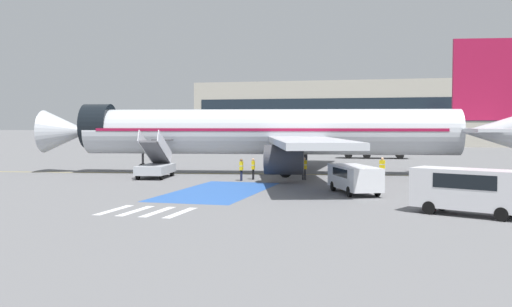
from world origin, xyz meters
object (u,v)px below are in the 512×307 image
at_px(service_van_1, 355,177).
at_px(terminal_building, 401,113).
at_px(baggage_cart, 360,179).
at_px(ground_crew_0, 241,168).
at_px(airliner, 277,132).
at_px(service_van_0, 471,188).
at_px(boarding_stairs_forward, 156,166).
at_px(fuel_tanker, 373,145).
at_px(ground_crew_2, 253,167).
at_px(ground_crew_1, 382,167).
at_px(ground_crew_3, 304,167).

distance_m(service_van_1, terminal_building, 85.54).
distance_m(baggage_cart, ground_crew_0, 8.96).
height_order(airliner, terminal_building, terminal_building).
relative_size(service_van_1, terminal_building, 0.07).
xyz_separation_m(airliner, baggage_cart, (7.51, -5.17, -3.38)).
relative_size(service_van_0, baggage_cart, 1.92).
height_order(boarding_stairs_forward, terminal_building, terminal_building).
xyz_separation_m(fuel_tanker, service_van_1, (1.61, -38.91, -0.60)).
relative_size(boarding_stairs_forward, baggage_cart, 1.85).
distance_m(ground_crew_0, ground_crew_2, 1.36).
bearing_deg(service_van_1, boarding_stairs_forward, -47.58).
bearing_deg(ground_crew_0, ground_crew_1, -71.74).
xyz_separation_m(service_van_0, ground_crew_3, (-10.91, 15.71, -0.32)).
xyz_separation_m(boarding_stairs_forward, fuel_tanker, (14.97, 32.06, 0.69)).
relative_size(baggage_cart, ground_crew_3, 1.70).
bearing_deg(ground_crew_2, boarding_stairs_forward, 87.37).
height_order(fuel_tanker, ground_crew_3, fuel_tanker).
height_order(fuel_tanker, ground_crew_0, fuel_tanker).
xyz_separation_m(airliner, terminal_building, (8.51, 72.56, 2.79)).
xyz_separation_m(service_van_1, terminal_building, (0.62, 85.37, 5.36)).
xyz_separation_m(fuel_tanker, terminal_building, (2.22, 46.46, 4.75)).
bearing_deg(airliner, ground_crew_3, -154.77).
height_order(service_van_0, baggage_cart, service_van_0).
distance_m(fuel_tanker, service_van_0, 47.12).
height_order(airliner, baggage_cart, airliner).
bearing_deg(service_van_0, ground_crew_2, -111.73).
height_order(service_van_1, ground_crew_1, same).
bearing_deg(terminal_building, baggage_cart, -90.74).
bearing_deg(fuel_tanker, ground_crew_1, 0.22).
xyz_separation_m(service_van_1, ground_crew_2, (-8.59, 7.44, -0.11)).
bearing_deg(service_van_0, ground_crew_3, -121.56).
relative_size(service_van_0, terminal_building, 0.07).
xyz_separation_m(airliner, service_van_0, (14.11, -20.37, -2.31)).
bearing_deg(ground_crew_2, airliner, -14.18).
relative_size(airliner, baggage_cart, 14.23).
bearing_deg(ground_crew_2, ground_crew_3, -86.47).
bearing_deg(boarding_stairs_forward, ground_crew_1, 1.52).
bearing_deg(ground_crew_3, service_van_0, -73.25).
height_order(ground_crew_1, terminal_building, terminal_building).
bearing_deg(ground_crew_0, baggage_cart, -83.70).
distance_m(service_van_0, ground_crew_2, 21.07).
distance_m(ground_crew_1, terminal_building, 75.36).
bearing_deg(service_van_1, ground_crew_2, -66.01).
height_order(service_van_1, ground_crew_0, service_van_1).
height_order(ground_crew_3, terminal_building, terminal_building).
distance_m(airliner, ground_crew_3, 6.23).
bearing_deg(boarding_stairs_forward, ground_crew_3, -2.98).
relative_size(service_van_1, ground_crew_2, 3.28).
bearing_deg(ground_crew_3, boarding_stairs_forward, 168.18).
relative_size(airliner, service_van_0, 7.42).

